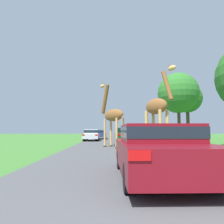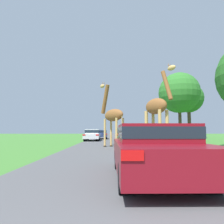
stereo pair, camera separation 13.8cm
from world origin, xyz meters
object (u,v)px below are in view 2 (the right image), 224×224
car_far_ahead (126,135)px  car_verge_right (92,135)px  giraffe_near_road (112,114)px  tree_left_edge (179,93)px  car_lead_maroon (154,149)px  tree_right_cluster (188,98)px  car_queue_right (134,135)px  giraffe_companion (157,110)px  car_queue_left (101,134)px

car_far_ahead → car_verge_right: 6.64m
giraffe_near_road → tree_left_edge: 12.51m
car_verge_right → car_lead_maroon: bearing=-80.5°
tree_right_cluster → car_far_ahead: bearing=-130.2°
car_queue_right → tree_left_edge: size_ratio=0.49×
car_verge_right → tree_right_cluster: 17.62m
tree_left_edge → tree_right_cluster: tree_right_cluster is taller
giraffe_near_road → car_queue_right: bearing=41.9°
giraffe_companion → tree_left_edge: (5.41, 11.26, 3.22)m
car_queue_right → car_queue_left: (-4.28, 5.04, 0.01)m
giraffe_near_road → car_far_ahead: 4.51m
giraffe_near_road → car_lead_maroon: (0.93, -9.32, -1.64)m
car_lead_maroon → car_queue_left: 24.29m
car_queue_left → car_verge_right: bearing=-98.4°
car_lead_maroon → tree_right_cluster: (11.65, 26.57, 5.69)m
car_verge_right → giraffe_near_road: bearing=-76.9°
car_queue_right → tree_right_cluster: 13.53m
car_verge_right → tree_left_edge: tree_left_edge is taller
giraffe_companion → car_far_ahead: bearing=-108.2°
giraffe_companion → tree_right_cluster: 22.28m
giraffe_near_road → car_lead_maroon: size_ratio=1.23×
giraffe_near_road → tree_right_cluster: tree_right_cluster is taller
giraffe_companion → giraffe_near_road: bearing=-70.9°
car_lead_maroon → car_far_ahead: bearing=88.2°
car_queue_right → car_verge_right: bearing=-177.3°
car_lead_maroon → tree_left_edge: 20.23m
tree_right_cluster → car_lead_maroon: bearing=-113.7°
car_lead_maroon → tree_left_edge: bearing=68.5°
car_queue_right → tree_right_cluster: (9.76, 7.44, 5.71)m
giraffe_near_road → giraffe_companion: size_ratio=1.00×
tree_left_edge → tree_right_cluster: size_ratio=0.92×
tree_right_cluster → tree_left_edge: bearing=-118.2°
giraffe_companion → car_queue_left: size_ratio=1.19×
car_queue_right → giraffe_companion: bearing=-90.5°
giraffe_near_road → tree_left_edge: (8.12, 8.92, 3.32)m
car_queue_left → tree_right_cluster: 15.34m
giraffe_companion → car_queue_right: giraffe_companion is taller
tree_left_edge → tree_right_cluster: bearing=61.8°
car_lead_maroon → tree_left_edge: tree_left_edge is taller
car_far_ahead → car_queue_left: bearing=104.6°
car_verge_right → car_far_ahead: bearing=-57.2°
car_lead_maroon → car_verge_right: size_ratio=0.93×
car_far_ahead → giraffe_near_road: bearing=-108.8°
car_queue_right → car_far_ahead: bearing=-104.0°
car_queue_right → car_queue_left: car_queue_right is taller
car_queue_right → car_verge_right: 5.06m
car_verge_right → tree_left_edge: 11.49m
giraffe_near_road → car_far_ahead: bearing=39.1°
car_far_ahead → tree_left_edge: (6.76, 4.93, 4.89)m
car_lead_maroon → car_verge_right: car_verge_right is taller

